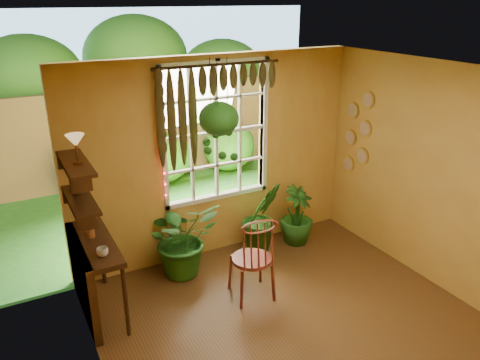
% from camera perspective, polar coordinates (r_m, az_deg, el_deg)
% --- Properties ---
extents(floor, '(4.50, 4.50, 0.00)m').
position_cam_1_polar(floor, '(5.18, 8.96, -19.15)').
color(floor, brown).
rests_on(floor, ground).
extents(ceiling, '(4.50, 4.50, 0.00)m').
position_cam_1_polar(ceiling, '(4.00, 11.22, 11.68)').
color(ceiling, white).
rests_on(ceiling, wall_back).
extents(wall_back, '(4.00, 0.00, 4.00)m').
position_cam_1_polar(wall_back, '(6.20, -2.78, 2.61)').
color(wall_back, gold).
rests_on(wall_back, floor).
extents(wall_left, '(0.00, 4.50, 4.50)m').
position_cam_1_polar(wall_left, '(3.69, -16.10, -12.39)').
color(wall_left, gold).
rests_on(wall_left, floor).
extents(wall_right, '(0.00, 4.50, 4.50)m').
position_cam_1_polar(wall_right, '(5.80, 25.81, -0.97)').
color(wall_right, gold).
rests_on(wall_right, floor).
extents(window, '(1.52, 0.10, 1.86)m').
position_cam_1_polar(window, '(6.12, -2.97, 5.79)').
color(window, white).
rests_on(window, wall_back).
extents(valance_vine, '(1.70, 0.12, 1.10)m').
position_cam_1_polar(valance_vine, '(5.85, -3.32, 10.85)').
color(valance_vine, '#371D0F').
rests_on(valance_vine, window).
extents(string_lights, '(0.03, 0.03, 1.54)m').
position_cam_1_polar(string_lights, '(5.76, -9.46, 5.02)').
color(string_lights, '#FF2633').
rests_on(string_lights, window).
extents(wall_plates, '(0.04, 0.32, 1.10)m').
position_cam_1_polar(wall_plates, '(6.84, 14.12, 5.56)').
color(wall_plates, beige).
rests_on(wall_plates, wall_right).
extents(counter_ledge, '(0.40, 1.20, 0.90)m').
position_cam_1_polar(counter_ledge, '(5.47, -18.17, -10.55)').
color(counter_ledge, '#371D0F').
rests_on(counter_ledge, floor).
extents(shelf_lower, '(0.25, 0.90, 0.04)m').
position_cam_1_polar(shelf_lower, '(5.09, -18.89, -2.32)').
color(shelf_lower, '#371D0F').
rests_on(shelf_lower, wall_left).
extents(shelf_upper, '(0.25, 0.90, 0.04)m').
position_cam_1_polar(shelf_upper, '(4.95, -19.44, 1.92)').
color(shelf_upper, '#371D0F').
rests_on(shelf_upper, wall_left).
extents(backyard, '(14.00, 10.00, 12.00)m').
position_cam_1_polar(backyard, '(10.51, -12.69, 9.62)').
color(backyard, '#1F5C1A').
rests_on(backyard, ground).
extents(windsor_chair, '(0.53, 0.55, 1.25)m').
position_cam_1_polar(windsor_chair, '(5.58, 1.55, -10.92)').
color(windsor_chair, maroon).
rests_on(windsor_chair, floor).
extents(potted_plant_left, '(0.96, 0.85, 1.01)m').
position_cam_1_polar(potted_plant_left, '(6.01, -7.01, -7.00)').
color(potted_plant_left, '#134813').
rests_on(potted_plant_left, floor).
extents(potted_plant_mid, '(0.57, 0.46, 1.03)m').
position_cam_1_polar(potted_plant_mid, '(6.49, 2.69, -4.50)').
color(potted_plant_mid, '#134813').
rests_on(potted_plant_mid, floor).
extents(potted_plant_right, '(0.63, 0.63, 0.85)m').
position_cam_1_polar(potted_plant_right, '(6.77, 6.95, -4.30)').
color(potted_plant_right, '#134813').
rests_on(potted_plant_right, floor).
extents(hanging_basket, '(0.49, 0.49, 1.25)m').
position_cam_1_polar(hanging_basket, '(5.66, -2.60, 7.09)').
color(hanging_basket, black).
rests_on(hanging_basket, ceiling).
extents(cup_a, '(0.15, 0.15, 0.09)m').
position_cam_1_polar(cup_a, '(4.98, -16.42, -8.41)').
color(cup_a, silver).
rests_on(cup_a, counter_ledge).
extents(cup_b, '(0.13, 0.13, 0.10)m').
position_cam_1_polar(cup_b, '(5.64, -17.52, -4.80)').
color(cup_b, beige).
rests_on(cup_b, counter_ledge).
extents(brush_jar, '(0.08, 0.08, 0.31)m').
position_cam_1_polar(brush_jar, '(5.35, -17.82, -5.49)').
color(brush_jar, brown).
rests_on(brush_jar, counter_ledge).
extents(shelf_vase, '(0.13, 0.13, 0.13)m').
position_cam_1_polar(shelf_vase, '(5.20, -19.24, -0.87)').
color(shelf_vase, '#B2AD99').
rests_on(shelf_vase, shelf_lower).
extents(tiffany_lamp, '(0.18, 0.18, 0.30)m').
position_cam_1_polar(tiffany_lamp, '(4.79, -19.42, 4.34)').
color(tiffany_lamp, '#5C321A').
rests_on(tiffany_lamp, shelf_upper).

